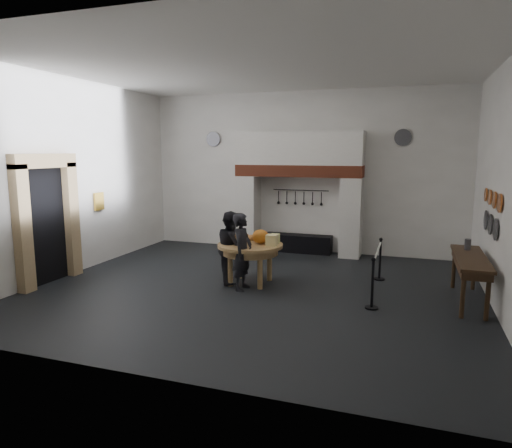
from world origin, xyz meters
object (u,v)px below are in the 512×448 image
(visitor_far, at_px, (232,247))
(side_table, at_px, (471,258))
(iron_range, at_px, (298,243))
(work_table, at_px, (250,245))
(barrier_post_near, at_px, (372,285))
(barrier_post_far, at_px, (380,260))
(visitor_near, at_px, (242,252))

(visitor_far, height_order, side_table, visitor_far)
(iron_range, distance_m, work_table, 3.42)
(barrier_post_near, relative_size, barrier_post_far, 1.00)
(iron_range, bearing_deg, side_table, -38.19)
(work_table, height_order, barrier_post_near, barrier_post_near)
(barrier_post_far, bearing_deg, visitor_far, -157.49)
(barrier_post_far, bearing_deg, work_table, -155.83)
(visitor_far, bearing_deg, barrier_post_near, -130.56)
(work_table, xyz_separation_m, side_table, (4.35, 0.14, 0.03))
(work_table, bearing_deg, side_table, 1.79)
(visitor_near, bearing_deg, barrier_post_far, -56.29)
(barrier_post_near, bearing_deg, side_table, 29.06)
(side_table, relative_size, barrier_post_near, 2.44)
(iron_range, bearing_deg, visitor_near, -93.84)
(work_table, bearing_deg, iron_range, 85.69)
(visitor_near, height_order, barrier_post_near, visitor_near)
(visitor_far, bearing_deg, visitor_near, -162.03)
(iron_range, bearing_deg, visitor_far, -100.83)
(iron_range, height_order, visitor_far, visitor_far)
(iron_range, bearing_deg, barrier_post_far, -42.20)
(visitor_near, bearing_deg, visitor_far, 46.59)
(iron_range, xyz_separation_m, barrier_post_far, (2.40, -2.17, 0.20))
(barrier_post_near, distance_m, barrier_post_far, 2.00)
(work_table, height_order, side_table, side_table)
(side_table, xyz_separation_m, barrier_post_near, (-1.70, -0.95, -0.42))
(visitor_far, height_order, barrier_post_near, visitor_far)
(side_table, bearing_deg, barrier_post_far, 148.29)
(visitor_near, relative_size, barrier_post_far, 1.79)
(work_table, bearing_deg, visitor_far, -169.29)
(visitor_near, bearing_deg, work_table, 1.08)
(visitor_far, distance_m, side_table, 4.76)
(iron_range, distance_m, visitor_near, 3.89)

